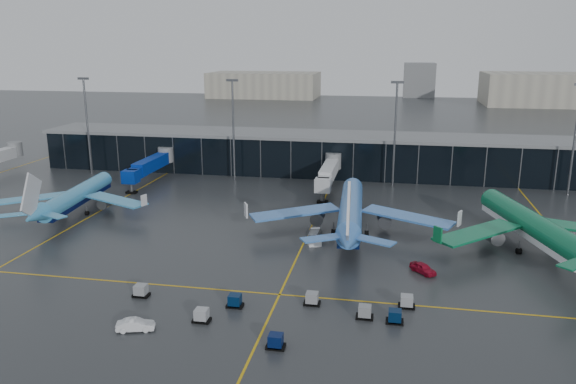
% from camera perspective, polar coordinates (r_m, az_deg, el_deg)
% --- Properties ---
extents(ground, '(600.00, 600.00, 0.00)m').
position_cam_1_polar(ground, '(95.05, -5.00, -6.09)').
color(ground, '#282B2D').
rests_on(ground, ground).
extents(terminal_pier, '(142.00, 17.00, 10.70)m').
position_cam_1_polar(terminal_pier, '(152.10, 1.21, 4.03)').
color(terminal_pier, black).
rests_on(terminal_pier, ground).
extents(jet_bridges, '(94.00, 27.50, 7.20)m').
position_cam_1_polar(jet_bridges, '(144.48, -13.91, 2.67)').
color(jet_bridges, '#595B60').
rests_on(jet_bridges, ground).
extents(flood_masts, '(203.00, 0.50, 25.50)m').
position_cam_1_polar(flood_masts, '(138.26, 2.46, 6.47)').
color(flood_masts, '#595B60').
rests_on(flood_masts, ground).
extents(distant_hangars, '(260.00, 71.00, 22.00)m').
position_cam_1_polar(distant_hangars, '(357.30, 14.95, 10.27)').
color(distant_hangars, '#B2AD99').
rests_on(distant_hangars, ground).
extents(taxi_lines, '(220.00, 120.00, 0.02)m').
position_cam_1_polar(taxi_lines, '(102.81, 1.98, -4.40)').
color(taxi_lines, gold).
rests_on(taxi_lines, ground).
extents(airliner_arkefly, '(36.62, 40.75, 11.58)m').
position_cam_1_polar(airliner_arkefly, '(122.92, -20.70, 0.65)').
color(airliner_arkefly, '#3C94C7').
rests_on(airliner_arkefly, ground).
extents(airliner_klm_near, '(41.09, 46.19, 13.58)m').
position_cam_1_polar(airliner_klm_near, '(103.45, 6.44, -0.43)').
color(airliner_klm_near, '#3E79CC').
rests_on(airliner_klm_near, ground).
extents(airliner_aer_lingus, '(48.85, 52.57, 13.48)m').
position_cam_1_polar(airliner_aer_lingus, '(102.58, 23.69, -1.77)').
color(airliner_aer_lingus, '#0C6C43').
rests_on(airliner_aer_lingus, ground).
extents(baggage_carts, '(38.23, 14.73, 1.70)m').
position_cam_1_polar(baggage_carts, '(73.63, 0.24, -11.84)').
color(baggage_carts, black).
rests_on(baggage_carts, ground).
extents(mobile_airstair, '(3.13, 3.75, 3.45)m').
position_cam_1_polar(mobile_airstair, '(98.18, 2.63, -4.87)').
color(mobile_airstair, white).
rests_on(mobile_airstair, ground).
extents(service_van_red, '(4.40, 4.65, 1.56)m').
position_cam_1_polar(service_van_red, '(88.52, 13.56, -7.53)').
color(service_van_red, '#A10C25').
rests_on(service_van_red, ground).
extents(service_van_white, '(4.84, 2.82, 1.51)m').
position_cam_1_polar(service_van_white, '(72.42, -15.23, -12.89)').
color(service_van_white, silver).
rests_on(service_van_white, ground).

